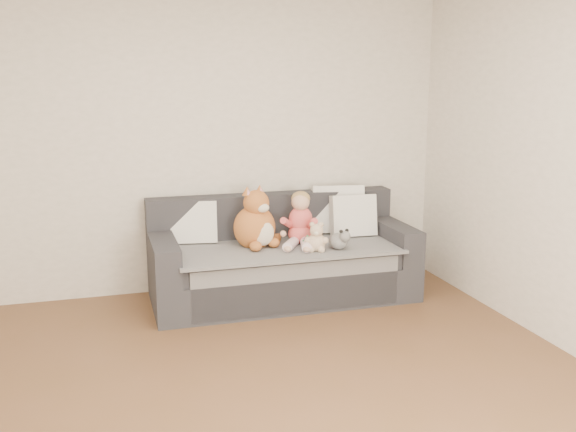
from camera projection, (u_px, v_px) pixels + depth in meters
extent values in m
plane|color=brown|center=(265.00, 432.00, 3.43)|extent=(5.00, 5.00, 0.00)
plane|color=beige|center=(191.00, 143.00, 5.49)|extent=(4.50, 0.00, 4.50)
cube|color=#27272C|center=(283.00, 281.00, 5.47)|extent=(2.20, 0.90, 0.30)
cube|color=#27272C|center=(284.00, 257.00, 5.40)|extent=(1.90, 0.80, 0.15)
cube|color=#27272C|center=(272.00, 215.00, 5.70)|extent=(2.20, 0.20, 0.40)
cube|color=#27272C|center=(163.00, 256.00, 5.13)|extent=(0.20, 0.90, 0.30)
cube|color=#27272C|center=(391.00, 239.00, 5.69)|extent=(0.20, 0.90, 0.30)
cube|color=gray|center=(285.00, 247.00, 5.36)|extent=(1.85, 0.88, 0.02)
cube|color=gray|center=(298.00, 289.00, 5.05)|extent=(1.70, 0.02, 0.41)
cube|color=white|center=(194.00, 222.00, 5.44)|extent=(0.41, 0.23, 0.37)
cube|color=white|center=(338.00, 209.00, 5.80)|extent=(0.50, 0.29, 0.44)
cube|color=white|center=(353.00, 215.00, 5.67)|extent=(0.41, 0.20, 0.38)
ellipsoid|color=#D24E4A|center=(300.00, 234.00, 5.44)|extent=(0.21, 0.17, 0.17)
ellipsoid|color=#D24E4A|center=(301.00, 219.00, 5.42)|extent=(0.20, 0.17, 0.22)
ellipsoid|color=#DBAA8C|center=(300.00, 202.00, 5.37)|extent=(0.15, 0.15, 0.15)
ellipsoid|color=tan|center=(301.00, 199.00, 5.39)|extent=(0.16, 0.16, 0.12)
cylinder|color=#D24E4A|center=(288.00, 223.00, 5.37)|extent=(0.18, 0.20, 0.14)
cylinder|color=#D24E4A|center=(312.00, 224.00, 5.34)|extent=(0.07, 0.21, 0.14)
ellipsoid|color=#DBAA8C|center=(283.00, 234.00, 5.31)|extent=(0.05, 0.05, 0.05)
ellipsoid|color=#DBAA8C|center=(315.00, 234.00, 5.28)|extent=(0.05, 0.05, 0.05)
cylinder|color=#E5B2C6|center=(291.00, 244.00, 5.27)|extent=(0.21, 0.27, 0.09)
cylinder|color=#E5B2C6|center=(306.00, 244.00, 5.26)|extent=(0.15, 0.28, 0.09)
ellipsoid|color=#DBAA8C|center=(288.00, 249.00, 5.15)|extent=(0.06, 0.09, 0.04)
ellipsoid|color=#DBAA8C|center=(306.00, 249.00, 5.13)|extent=(0.06, 0.09, 0.04)
ellipsoid|color=#B05927|center=(255.00, 228.00, 5.32)|extent=(0.35, 0.30, 0.37)
ellipsoid|color=beige|center=(263.00, 233.00, 5.24)|extent=(0.18, 0.08, 0.20)
ellipsoid|color=#B05927|center=(256.00, 203.00, 5.26)|extent=(0.21, 0.21, 0.21)
ellipsoid|color=beige|center=(263.00, 208.00, 5.19)|extent=(0.10, 0.06, 0.07)
cone|color=#B05927|center=(247.00, 191.00, 5.22)|extent=(0.11, 0.11, 0.07)
cone|color=pink|center=(248.00, 192.00, 5.21)|extent=(0.07, 0.07, 0.05)
cone|color=#B05927|center=(260.00, 189.00, 5.30)|extent=(0.11, 0.11, 0.07)
cone|color=pink|center=(261.00, 190.00, 5.29)|extent=(0.07, 0.07, 0.05)
ellipsoid|color=#B05927|center=(256.00, 246.00, 5.18)|extent=(0.10, 0.12, 0.08)
ellipsoid|color=#B05927|center=(274.00, 243.00, 5.30)|extent=(0.10, 0.12, 0.08)
cylinder|color=#B05927|center=(267.00, 237.00, 5.49)|extent=(0.23, 0.19, 0.08)
ellipsoid|color=beige|center=(316.00, 242.00, 5.19)|extent=(0.15, 0.13, 0.15)
ellipsoid|color=beige|center=(317.00, 230.00, 5.16)|extent=(0.11, 0.11, 0.11)
ellipsoid|color=beige|center=(312.00, 224.00, 5.16)|extent=(0.04, 0.04, 0.04)
ellipsoid|color=beige|center=(321.00, 225.00, 5.16)|extent=(0.04, 0.04, 0.04)
ellipsoid|color=beige|center=(316.00, 233.00, 5.12)|extent=(0.04, 0.04, 0.04)
ellipsoid|color=beige|center=(308.00, 240.00, 5.18)|extent=(0.06, 0.06, 0.06)
ellipsoid|color=beige|center=(325.00, 240.00, 5.16)|extent=(0.06, 0.06, 0.06)
ellipsoid|color=beige|center=(311.00, 249.00, 5.16)|extent=(0.06, 0.06, 0.06)
ellipsoid|color=beige|center=(321.00, 250.00, 5.15)|extent=(0.06, 0.06, 0.06)
ellipsoid|color=white|center=(338.00, 241.00, 5.26)|extent=(0.15, 0.19, 0.13)
ellipsoid|color=white|center=(345.00, 237.00, 5.17)|extent=(0.09, 0.09, 0.09)
ellipsoid|color=black|center=(341.00, 232.00, 5.16)|extent=(0.03, 0.03, 0.03)
ellipsoid|color=black|center=(347.00, 231.00, 5.19)|extent=(0.03, 0.03, 0.03)
cylinder|color=#5E328A|center=(307.00, 243.00, 5.27)|extent=(0.08, 0.08, 0.09)
cone|color=#3EA261|center=(307.00, 237.00, 5.25)|extent=(0.08, 0.08, 0.04)
cylinder|color=#3EA261|center=(303.00, 243.00, 5.24)|extent=(0.02, 0.02, 0.06)
cylinder|color=#3EA261|center=(312.00, 242.00, 5.29)|extent=(0.02, 0.02, 0.06)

